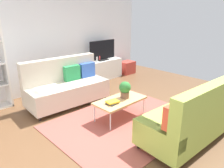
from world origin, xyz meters
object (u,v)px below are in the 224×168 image
at_px(tv, 102,51).
at_px(vase_0, 87,60).
at_px(couch_green, 192,118).
at_px(coffee_table, 120,101).
at_px(tv_console, 102,70).
at_px(table_book_0, 112,103).
at_px(potted_plant, 125,89).
at_px(storage_trunk, 127,67).
at_px(couch_beige, 67,86).
at_px(bottle_1, 100,59).
at_px(bottle_0, 97,59).
at_px(vase_1, 91,59).

height_order(tv, vase_0, tv).
distance_m(couch_green, coffee_table, 1.45).
xyz_separation_m(tv_console, table_book_0, (-1.81, -2.36, 0.11)).
bearing_deg(table_book_0, vase_0, 62.94).
bearing_deg(tv_console, potted_plant, -121.38).
bearing_deg(tv_console, storage_trunk, -5.19).
distance_m(potted_plant, vase_0, 2.52).
relative_size(couch_beige, vase_0, 10.11).
distance_m(table_book_0, vase_0, 2.72).
relative_size(storage_trunk, bottle_1, 3.13).
height_order(bottle_0, bottle_1, bottle_1).
distance_m(couch_green, tv_console, 3.96).
height_order(couch_beige, potted_plant, couch_beige).
bearing_deg(table_book_0, storage_trunk, 37.80).
relative_size(vase_0, vase_1, 0.97).
xyz_separation_m(couch_beige, tv, (1.93, 0.88, 0.51)).
bearing_deg(tv_console, coffee_table, -123.78).
bearing_deg(coffee_table, bottle_1, 58.35).
bearing_deg(potted_plant, table_book_0, -175.11).
bearing_deg(tv_console, table_book_0, -127.51).
distance_m(vase_0, bottle_0, 0.33).
relative_size(tv, vase_0, 5.21).
height_order(couch_beige, storage_trunk, couch_beige).
bearing_deg(couch_beige, potted_plant, 113.13).
height_order(table_book_0, bottle_0, bottle_0).
height_order(storage_trunk, vase_0, vase_0).
distance_m(coffee_table, vase_0, 2.59).
height_order(storage_trunk, table_book_0, table_book_0).
bearing_deg(vase_0, couch_green, -100.35).
height_order(tv, storage_trunk, tv).
height_order(couch_green, potted_plant, couch_green).
bearing_deg(bottle_1, vase_1, 162.46).
height_order(couch_beige, bottle_1, couch_beige).
height_order(tv, table_book_0, tv).
bearing_deg(vase_0, vase_1, 0.00).
xyz_separation_m(couch_green, table_book_0, (-0.54, 1.39, -0.01)).
distance_m(couch_green, bottle_1, 3.88).
xyz_separation_m(potted_plant, vase_0, (0.84, 2.37, 0.12)).
distance_m(couch_beige, vase_0, 1.68).
bearing_deg(bottle_1, coffee_table, -121.65).
distance_m(potted_plant, bottle_0, 2.56).
distance_m(coffee_table, vase_1, 2.65).
relative_size(couch_green, storage_trunk, 3.75).
relative_size(tv, table_book_0, 4.17).
distance_m(coffee_table, potted_plant, 0.26).
relative_size(tv, storage_trunk, 1.92).
height_order(couch_green, coffee_table, couch_green).
bearing_deg(vase_0, bottle_1, -11.74).
height_order(vase_1, bottle_1, vase_1).
xyz_separation_m(coffee_table, storage_trunk, (2.65, 2.22, -0.17)).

